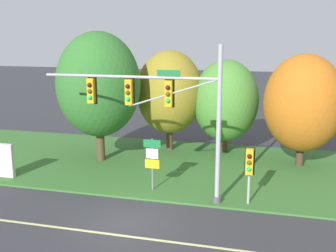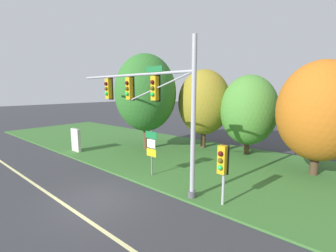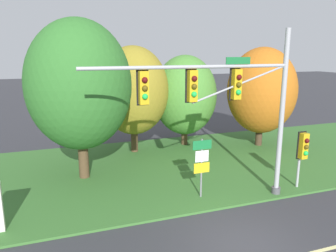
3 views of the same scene
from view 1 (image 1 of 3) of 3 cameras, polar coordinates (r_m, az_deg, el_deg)
name	(u,v)px [view 1 (image 1 of 3)]	position (r m, az deg, el deg)	size (l,w,h in m)	color
ground_plane	(125,222)	(18.65, -5.87, -12.83)	(160.00, 160.00, 0.00)	#333338
lane_stripe	(114,235)	(17.65, -7.30, -14.38)	(36.00, 0.16, 0.01)	beige
grass_verge	(172,165)	(25.98, 0.61, -5.32)	(48.00, 11.50, 0.10)	#386B2D
traffic_signal_mast	(162,105)	(19.70, -0.84, 2.89)	(8.83, 0.49, 7.39)	#9EA0A5
pedestrian_signal_near_kerb	(249,164)	(19.72, 10.97, -5.13)	(0.46, 0.55, 2.79)	#9EA0A5
route_sign_post	(152,158)	(21.32, -2.16, -4.29)	(0.90, 0.08, 2.70)	slate
tree_nearest_road	(98,85)	(26.27, -9.40, 5.54)	(5.16, 5.16, 8.04)	#4C3823
tree_left_of_mast	(170,92)	(28.50, 0.22, 4.59)	(4.49, 4.49, 6.82)	#4C3823
tree_behind_signpost	(226,101)	(28.33, 7.82, 3.40)	(4.36, 4.36, 6.23)	#4C3823
tree_mid_verge	(303,103)	(26.19, 17.86, 2.94)	(4.67, 4.67, 6.75)	#423021
info_kiosk	(5,160)	(25.20, -21.26, -4.38)	(1.10, 0.24, 1.90)	beige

